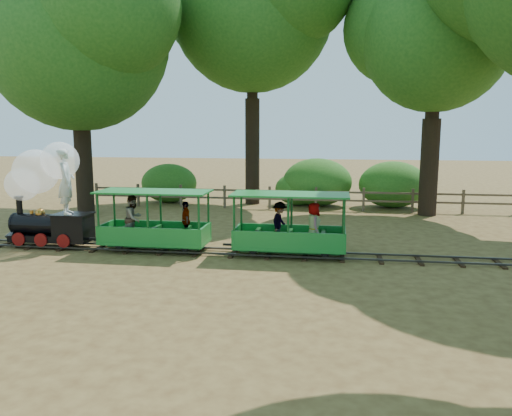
# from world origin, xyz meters

# --- Properties ---
(ground) EXTENTS (90.00, 90.00, 0.00)m
(ground) POSITION_xyz_m (0.00, 0.00, 0.00)
(ground) COLOR olive
(ground) RESTS_ON ground
(track) EXTENTS (22.00, 1.00, 0.10)m
(track) POSITION_xyz_m (0.00, 0.00, 0.07)
(track) COLOR #3F3D3A
(track) RESTS_ON ground
(locomotive) EXTENTS (2.75, 1.30, 3.16)m
(locomotive) POSITION_xyz_m (-6.63, 0.06, 1.78)
(locomotive) COLOR black
(locomotive) RESTS_ON ground
(carriage_front) EXTENTS (3.15, 1.29, 1.64)m
(carriage_front) POSITION_xyz_m (-3.30, -0.05, 0.76)
(carriage_front) COLOR #1C832E
(carriage_front) RESTS_ON track
(carriage_rear) EXTENTS (3.15, 1.29, 1.64)m
(carriage_rear) POSITION_xyz_m (0.62, 0.02, 0.75)
(carriage_rear) COLOR #1C832E
(carriage_rear) RESTS_ON track
(oak_nw) EXTENTS (9.14, 8.04, 10.67)m
(oak_nw) POSITION_xyz_m (-8.54, 6.10, 7.39)
(oak_nw) COLOR #2D2116
(oak_nw) RESTS_ON ground
(oak_nc) EXTENTS (8.99, 7.91, 12.25)m
(oak_nc) POSITION_xyz_m (-2.04, 9.60, 9.01)
(oak_nc) COLOR #2D2116
(oak_nc) RESTS_ON ground
(oak_ne) EXTENTS (7.07, 6.23, 9.74)m
(oak_ne) POSITION_xyz_m (5.47, 7.58, 7.18)
(oak_ne) COLOR #2D2116
(oak_ne) RESTS_ON ground
(fence) EXTENTS (18.10, 0.10, 1.00)m
(fence) POSITION_xyz_m (0.00, 8.00, 0.58)
(fence) COLOR brown
(fence) RESTS_ON ground
(shrub_west) EXTENTS (2.65, 2.04, 1.83)m
(shrub_west) POSITION_xyz_m (-5.97, 9.30, 0.92)
(shrub_west) COLOR #2D6B1E
(shrub_west) RESTS_ON ground
(shrub_mid_w) EXTENTS (3.11, 2.39, 2.15)m
(shrub_mid_w) POSITION_xyz_m (1.00, 9.30, 1.08)
(shrub_mid_w) COLOR #2D6B1E
(shrub_mid_w) RESTS_ON ground
(shrub_mid_e) EXTENTS (2.17, 1.67, 1.50)m
(shrub_mid_e) POSITION_xyz_m (0.17, 9.30, 0.75)
(shrub_mid_e) COLOR #2D6B1E
(shrub_mid_e) RESTS_ON ground
(shrub_east) EXTENTS (2.96, 2.28, 2.05)m
(shrub_east) POSITION_xyz_m (4.32, 9.30, 1.03)
(shrub_east) COLOR #2D6B1E
(shrub_east) RESTS_ON ground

